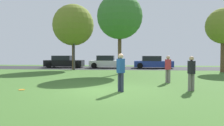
{
  "coord_description": "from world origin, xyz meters",
  "views": [
    {
      "loc": [
        1.19,
        -9.92,
        1.69
      ],
      "look_at": [
        0.0,
        2.29,
        1.17
      ],
      "focal_mm": 35.83,
      "sensor_mm": 36.0,
      "label": 1
    }
  ],
  "objects": [
    {
      "name": "person_bystander",
      "position": [
        3.77,
        0.39,
        0.86
      ],
      "size": [
        0.3,
        0.36,
        1.57
      ],
      "rotation": [
        0.0,
        0.0,
        1.81
      ],
      "color": "slate",
      "rests_on": "ground_plane"
    },
    {
      "name": "parked_car_black",
      "position": [
        -7.22,
        16.39,
        0.66
      ],
      "size": [
        4.59,
        2.02,
        1.44
      ],
      "color": "black",
      "rests_on": "ground_plane"
    },
    {
      "name": "frisbee_disc",
      "position": [
        -3.97,
        -0.11,
        0.01
      ],
      "size": [
        0.27,
        0.27,
        0.03
      ],
      "primitive_type": "cylinder",
      "color": "orange",
      "rests_on": "ground_plane"
    },
    {
      "name": "street_lamp_post",
      "position": [
        -4.82,
        12.2,
        2.25
      ],
      "size": [
        0.14,
        0.14,
        4.5
      ],
      "primitive_type": "cylinder",
      "color": "#2D2D33",
      "rests_on": "ground_plane"
    },
    {
      "name": "parked_car_blue",
      "position": [
        3.39,
        16.15,
        0.64
      ],
      "size": [
        4.4,
        2.12,
        1.41
      ],
      "color": "#233893",
      "rests_on": "ground_plane"
    },
    {
      "name": "road_strip",
      "position": [
        0.0,
        16.0,
        0.0
      ],
      "size": [
        44.0,
        6.4,
        0.01
      ],
      "primitive_type": "cube",
      "color": "#28282B",
      "rests_on": "ground_plane"
    },
    {
      "name": "ground_plane",
      "position": [
        0.0,
        0.0,
        0.0
      ],
      "size": [
        44.0,
        44.0,
        0.0
      ],
      "primitive_type": "plane",
      "color": "#3D6628"
    },
    {
      "name": "parked_car_white",
      "position": [
        -1.91,
        16.08,
        0.66
      ],
      "size": [
        4.14,
        1.98,
        1.46
      ],
      "color": "white",
      "rests_on": "ground_plane"
    },
    {
      "name": "person_thrower",
      "position": [
        3.16,
        3.14,
        0.85
      ],
      "size": [
        0.37,
        0.39,
        1.56
      ],
      "rotation": [
        0.0,
        0.0,
        -2.23
      ],
      "color": "slate",
      "rests_on": "ground_plane"
    },
    {
      "name": "oak_tree_left",
      "position": [
        -5.08,
        12.89,
        4.64
      ],
      "size": [
        4.26,
        4.26,
        6.78
      ],
      "color": "brown",
      "rests_on": "ground_plane"
    },
    {
      "name": "person_catcher",
      "position": [
        0.62,
        -0.15,
        0.93
      ],
      "size": [
        0.37,
        0.39,
        1.69
      ],
      "rotation": [
        0.0,
        0.0,
        0.91
      ],
      "color": "#2D334C",
      "rests_on": "ground_plane"
    },
    {
      "name": "maple_tree_far",
      "position": [
        9.28,
        11.17,
        4.13
      ],
      "size": [
        3.23,
        3.23,
        5.8
      ],
      "color": "brown",
      "rests_on": "ground_plane"
    },
    {
      "name": "maple_tree_near",
      "position": [
        0.05,
        8.2,
        4.67
      ],
      "size": [
        3.68,
        3.68,
        6.53
      ],
      "color": "brown",
      "rests_on": "ground_plane"
    }
  ]
}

